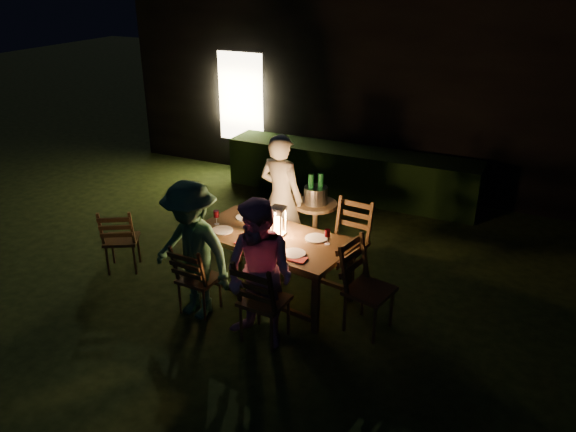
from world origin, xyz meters
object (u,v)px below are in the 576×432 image
at_px(person_opp_right, 260,275).
at_px(side_table, 315,209).
at_px(chair_near_left, 199,290).
at_px(person_opp_left, 192,251).
at_px(bottle_table, 254,219).
at_px(chair_near_right, 264,314).
at_px(person_house_side, 281,198).
at_px(dining_table, 272,242).
at_px(chair_end, 367,303).
at_px(chair_far_left, 279,238).
at_px(chair_far_right, 346,257).
at_px(lantern, 278,223).
at_px(bottle_bucket_b, 321,191).
at_px(chair_spare, 123,250).
at_px(ice_bucket, 316,195).
at_px(bottle_bucket_a, 311,192).

relative_size(person_opp_right, side_table, 2.05).
bearing_deg(side_table, chair_near_left, -110.12).
bearing_deg(person_opp_left, bottle_table, 76.29).
bearing_deg(chair_near_right, person_house_side, 114.05).
height_order(dining_table, chair_end, chair_end).
xyz_separation_m(chair_near_right, chair_far_left, (-0.65, 1.66, -0.02)).
relative_size(chair_far_right, chair_end, 1.00).
relative_size(lantern, side_table, 0.46).
height_order(chair_near_left, bottle_bucket_b, bottle_bucket_b).
distance_m(chair_near_right, chair_spare, 2.35).
distance_m(ice_bucket, bottle_bucket_b, 0.08).
bearing_deg(person_opp_left, person_opp_right, 0.00).
bearing_deg(chair_far_left, person_house_side, -90.92).
relative_size(person_opp_right, lantern, 4.47).
xyz_separation_m(chair_near_right, chair_spare, (-2.29, 0.52, -0.03)).
bearing_deg(chair_end, person_opp_left, -61.44).
bearing_deg(person_house_side, chair_far_right, 177.20).
bearing_deg(bottle_bucket_b, dining_table, -96.72).
height_order(person_opp_right, bottle_table, person_opp_right).
bearing_deg(bottle_bucket_b, person_house_side, -152.56).
height_order(chair_end, person_opp_right, person_opp_right).
relative_size(chair_spare, person_opp_right, 0.58).
bearing_deg(chair_near_left, person_opp_left, -100.09).
bearing_deg(dining_table, lantern, 45.00).
relative_size(person_opp_left, side_table, 2.05).
bearing_deg(chair_spare, side_table, 4.07).
height_order(chair_end, chair_spare, chair_end).
relative_size(person_opp_left, bottle_bucket_a, 4.89).
bearing_deg(side_table, chair_spare, -145.96).
relative_size(chair_near_right, bottle_bucket_a, 3.10).
height_order(chair_near_left, chair_spare, chair_spare).
bearing_deg(dining_table, chair_far_left, 120.35).
bearing_deg(lantern, side_table, 88.68).
relative_size(bottle_table, side_table, 0.37).
relative_size(chair_far_left, person_opp_right, 0.58).
relative_size(chair_spare, person_opp_left, 0.58).
distance_m(person_opp_right, lantern, 0.97).
relative_size(person_opp_left, bottle_bucket_b, 4.89).
height_order(chair_near_left, chair_far_right, chair_far_right).
xyz_separation_m(chair_near_right, lantern, (-0.27, 0.87, 0.61)).
xyz_separation_m(chair_far_right, bottle_table, (-0.91, -0.63, 0.58)).
xyz_separation_m(chair_end, ice_bucket, (-1.13, 1.27, 0.56)).
relative_size(dining_table, person_opp_left, 1.23).
bearing_deg(lantern, chair_far_left, 115.72).
xyz_separation_m(chair_near_right, bottle_bucket_b, (-0.19, 1.94, 0.62)).
bearing_deg(person_opp_left, chair_far_right, 57.89).
xyz_separation_m(chair_far_right, chair_spare, (-2.63, -0.98, -0.04)).
distance_m(lantern, bottle_table, 0.30).
bearing_deg(chair_spare, lantern, -20.16).
bearing_deg(chair_end, chair_near_right, -42.70).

